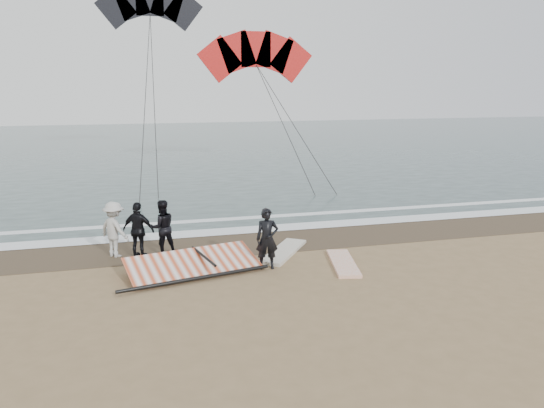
{
  "coord_description": "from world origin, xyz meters",
  "views": [
    {
      "loc": [
        -4.14,
        -11.95,
        5.11
      ],
      "look_at": [
        -0.25,
        3.0,
        1.6
      ],
      "focal_mm": 35.0,
      "sensor_mm": 36.0,
      "label": 1
    }
  ],
  "objects_px": {
    "man_main": "(267,239)",
    "board_white": "(343,263)",
    "sail_rig": "(190,264)",
    "board_cream": "(284,252)"
  },
  "relations": [
    {
      "from": "man_main",
      "to": "board_white",
      "type": "distance_m",
      "value": 2.37
    },
    {
      "from": "man_main",
      "to": "sail_rig",
      "type": "distance_m",
      "value": 2.27
    },
    {
      "from": "man_main",
      "to": "board_white",
      "type": "bearing_deg",
      "value": 2.39
    },
    {
      "from": "man_main",
      "to": "board_cream",
      "type": "relative_size",
      "value": 0.69
    },
    {
      "from": "man_main",
      "to": "sail_rig",
      "type": "relative_size",
      "value": 0.42
    },
    {
      "from": "man_main",
      "to": "board_cream",
      "type": "height_order",
      "value": "man_main"
    },
    {
      "from": "board_white",
      "to": "sail_rig",
      "type": "bearing_deg",
      "value": -175.41
    },
    {
      "from": "board_white",
      "to": "man_main",
      "type": "bearing_deg",
      "value": -174.4
    },
    {
      "from": "board_white",
      "to": "sail_rig",
      "type": "height_order",
      "value": "sail_rig"
    },
    {
      "from": "board_cream",
      "to": "sail_rig",
      "type": "xyz_separation_m",
      "value": [
        -2.97,
        -0.87,
        0.14
      ]
    }
  ]
}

